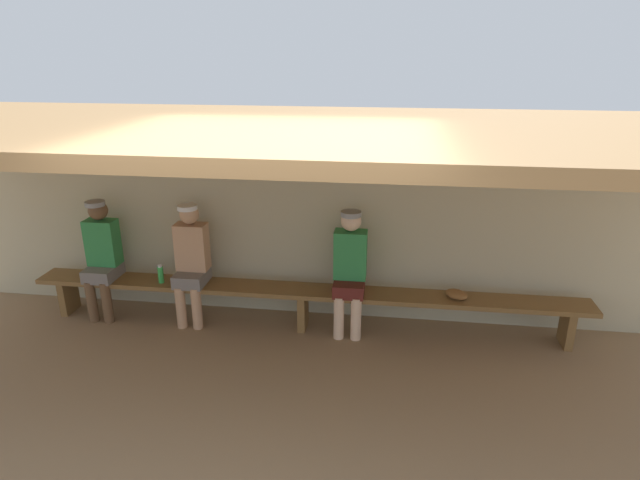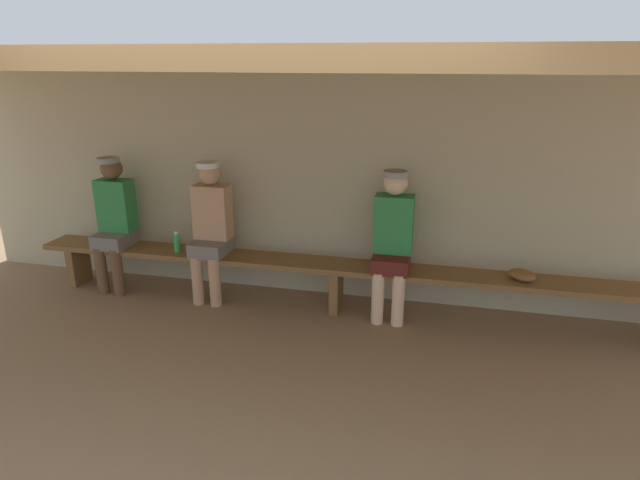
% 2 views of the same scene
% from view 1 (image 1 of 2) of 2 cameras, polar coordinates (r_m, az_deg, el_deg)
% --- Properties ---
extents(ground_plane, '(24.00, 24.00, 0.00)m').
position_cam_1_polar(ground_plane, '(4.72, -5.07, -18.33)').
color(ground_plane, '#8C6D4C').
extents(back_wall, '(8.00, 0.20, 2.20)m').
position_cam_1_polar(back_wall, '(5.95, -1.21, 2.19)').
color(back_wall, '#B7AD8C').
rests_on(back_wall, ground).
extents(dugout_roof, '(8.00, 2.80, 0.12)m').
position_cam_1_polar(dugout_roof, '(4.44, -3.97, 11.41)').
color(dugout_roof, '#9E7547').
rests_on(dugout_roof, back_wall).
extents(bench, '(6.00, 0.36, 0.46)m').
position_cam_1_polar(bench, '(5.80, -1.85, -5.88)').
color(bench, brown).
rests_on(bench, ground).
extents(player_leftmost, '(0.34, 0.42, 1.34)m').
position_cam_1_polar(player_leftmost, '(6.42, -22.26, -1.35)').
color(player_leftmost, slate).
rests_on(player_leftmost, ground).
extents(player_in_red, '(0.34, 0.42, 1.34)m').
position_cam_1_polar(player_in_red, '(5.60, 3.19, -2.85)').
color(player_in_red, '#591E19').
rests_on(player_in_red, ground).
extents(player_middle, '(0.34, 0.42, 1.34)m').
position_cam_1_polar(player_middle, '(5.98, -13.58, -1.91)').
color(player_middle, slate).
rests_on(player_middle, ground).
extents(water_bottle_clear, '(0.06, 0.06, 0.21)m').
position_cam_1_polar(water_bottle_clear, '(6.14, -16.62, -3.52)').
color(water_bottle_clear, green).
rests_on(water_bottle_clear, bench).
extents(baseball_glove_worn, '(0.29, 0.28, 0.09)m').
position_cam_1_polar(baseball_glove_worn, '(5.72, 14.33, -5.63)').
color(baseball_glove_worn, brown).
rests_on(baseball_glove_worn, bench).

